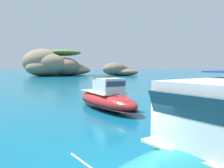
# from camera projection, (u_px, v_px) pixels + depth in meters

# --- Properties ---
(islet_large) EXTENTS (27.06, 24.29, 9.16)m
(islet_large) POSITION_uv_depth(u_px,v_px,m) (55.00, 65.00, 78.33)
(islet_large) COLOR #756651
(islet_large) RESTS_ON ground
(islet_small) EXTENTS (13.62, 13.20, 4.48)m
(islet_small) POSITION_uv_depth(u_px,v_px,m) (119.00, 70.00, 79.68)
(islet_small) COLOR #756651
(islet_small) RESTS_ON ground
(motorboat_red) EXTENTS (4.92, 8.49, 2.55)m
(motorboat_red) POSITION_uv_depth(u_px,v_px,m) (106.00, 98.00, 17.62)
(motorboat_red) COLOR red
(motorboat_red) RESTS_ON ground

